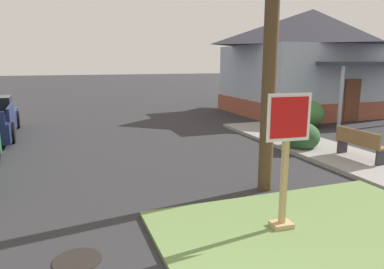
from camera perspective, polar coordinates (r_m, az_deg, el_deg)
grass_corner_patch at (r=5.96m, az=25.30°, el=-17.87°), size 5.33×5.35×0.08m
sidewalk_strip at (r=10.87m, az=26.57°, el=-4.57°), size 2.20×14.25×0.12m
stop_sign at (r=6.07m, az=14.80°, el=-4.41°), size 0.78×0.30×2.30m
manhole_cover at (r=5.77m, az=-17.99°, el=-18.69°), size 0.70×0.70×0.02m
street_bench at (r=11.21m, az=25.38°, el=-1.22°), size 0.44×1.57×0.85m
corner_house at (r=21.17m, az=18.47°, el=11.16°), size 8.57×8.19×5.65m
shrub_near_porch at (r=16.57m, az=18.08°, el=3.20°), size 1.43×1.43×1.19m
shrub_by_curb at (r=12.10m, az=17.19°, el=-0.30°), size 1.17×1.17×0.94m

